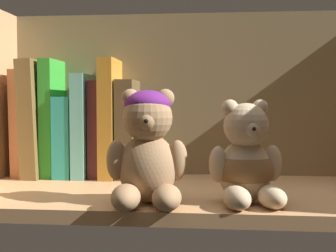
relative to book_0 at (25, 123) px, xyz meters
The scene contains 12 objects.
shelf_board 36.39cm from the book_0, 21.68° to the right, with size 69.73×31.35×2.00cm, color tan.
shelf_back_panel 32.65cm from the book_0, ahead, with size 72.13×1.20×33.85cm, color olive.
book_0 is the anchor object (origin of this frame).
book_1 3.19cm from the book_0, ahead, with size 3.08×14.99×22.34cm, color brown.
book_2 6.18cm from the book_0, ahead, with size 2.39×11.77×22.53cm, color green.
book_3 9.62cm from the book_0, ahead, with size 3.30×13.09×15.39cm, color teal.
book_4 12.47cm from the book_0, ahead, with size 2.51×13.45×19.67cm, color #66B7AD.
book_5 15.06cm from the book_0, ahead, with size 1.99×10.70×18.37cm, color maroon.
book_6 17.71cm from the book_0, ahead, with size 2.74×13.79×22.56cm, color #BC8128.
book_7 21.03cm from the book_0, ahead, with size 3.31×12.87×18.52cm, color brown.
teddy_bear_larger 36.72cm from the book_0, 40.22° to the right, with size 11.98×12.25×16.30cm.
teddy_bear_smaller 47.37cm from the book_0, 27.53° to the right, with size 11.27×11.90×14.80cm.
Camera 1 is at (4.66, -72.80, 16.41)cm, focal length 47.68 mm.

